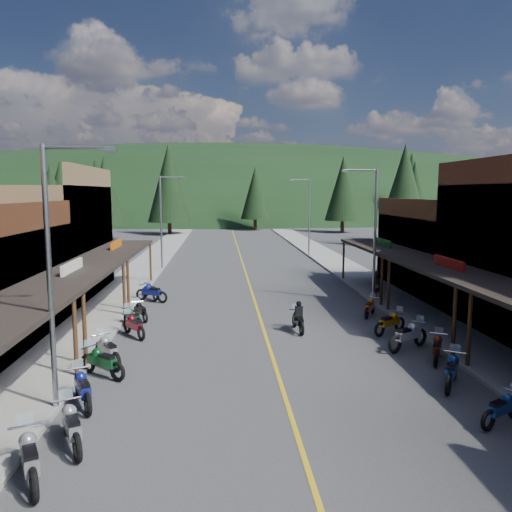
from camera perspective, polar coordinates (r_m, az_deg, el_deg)
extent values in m
plane|color=#38383A|center=(22.02, 1.46, -10.21)|extent=(220.00, 220.00, 0.00)
cube|color=gold|center=(41.49, -1.20, -1.87)|extent=(0.15, 90.00, 0.01)
cube|color=gray|center=(41.95, -13.16, -1.87)|extent=(3.40, 94.00, 0.15)
cube|color=gray|center=(42.79, 10.52, -1.62)|extent=(3.40, 94.00, 0.15)
cylinder|color=#472D19|center=(18.95, -19.94, -8.84)|extent=(0.16, 0.16, 3.00)
cube|color=#3F2111|center=(24.27, -23.55, -1.66)|extent=(0.30, 9.00, 6.20)
cube|color=black|center=(23.84, -20.25, -1.90)|extent=(3.20, 9.00, 0.18)
cylinder|color=#472D19|center=(20.07, -19.00, -7.90)|extent=(0.16, 0.16, 3.00)
cylinder|color=#472D19|center=(27.48, -14.85, -3.69)|extent=(0.16, 0.16, 3.00)
cube|color=silver|center=(23.81, -20.27, -1.42)|extent=(0.12, 3.00, 0.70)
cube|color=brown|center=(34.49, -24.35, 1.46)|extent=(8.00, 10.20, 7.00)
cube|color=brown|center=(33.30, -18.17, 2.60)|extent=(0.30, 10.20, 8.20)
cube|color=black|center=(33.08, -15.66, 0.75)|extent=(3.20, 10.20, 0.18)
cylinder|color=#472D19|center=(28.64, -14.40, -3.23)|extent=(0.16, 0.16, 3.00)
cylinder|color=#472D19|center=(37.42, -11.96, -0.72)|extent=(0.16, 0.16, 3.00)
cube|color=#CC590C|center=(33.06, -15.67, 1.09)|extent=(0.12, 3.00, 0.70)
cylinder|color=#472D19|center=(20.45, 23.19, -7.82)|extent=(0.16, 0.16, 3.00)
cube|color=#562B19|center=(25.81, 24.15, 1.05)|extent=(0.30, 9.00, 8.20)
cube|color=black|center=(25.29, 21.12, -1.43)|extent=(3.20, 9.00, 0.18)
cylinder|color=#472D19|center=(21.48, 21.72, -7.03)|extent=(0.16, 0.16, 3.00)
cylinder|color=#472D19|center=(28.53, 14.92, -3.29)|extent=(0.16, 0.16, 3.00)
cube|color=#B2140F|center=(25.26, 21.14, -0.98)|extent=(0.12, 3.00, 0.70)
cube|color=#4C2D16|center=(36.21, 22.25, 0.22)|extent=(8.00, 10.20, 5.00)
cube|color=#4C2D16|center=(34.61, 16.58, 1.16)|extent=(0.30, 10.20, 6.20)
cube|color=black|center=(34.14, 14.29, 0.99)|extent=(3.20, 10.20, 0.18)
cylinder|color=#472D19|center=(29.65, 14.17, -2.87)|extent=(0.16, 0.16, 3.00)
cylinder|color=#472D19|center=(38.19, 9.97, -0.51)|extent=(0.16, 0.16, 3.00)
cube|color=#14591E|center=(34.12, 14.30, 1.32)|extent=(0.12, 3.00, 0.70)
cylinder|color=gray|center=(15.95, -22.51, -2.74)|extent=(0.16, 0.16, 8.00)
cylinder|color=gray|center=(15.50, -19.65, 11.60)|extent=(2.00, 0.10, 0.10)
cube|color=gray|center=(15.28, -16.32, 11.61)|extent=(0.35, 0.18, 0.12)
cylinder|color=gray|center=(43.28, -10.80, 3.70)|extent=(0.16, 0.16, 8.00)
cylinder|color=gray|center=(43.11, -9.59, 8.90)|extent=(2.00, 0.10, 0.10)
cube|color=gray|center=(43.03, -8.38, 8.87)|extent=(0.35, 0.18, 0.12)
cylinder|color=gray|center=(30.43, 13.44, 2.16)|extent=(0.16, 0.16, 8.00)
cylinder|color=gray|center=(30.05, 11.82, 9.59)|extent=(2.00, 0.10, 0.10)
cube|color=gray|center=(29.82, 10.13, 9.55)|extent=(0.35, 0.18, 0.12)
cylinder|color=gray|center=(51.78, 6.11, 4.37)|extent=(0.16, 0.16, 8.00)
cylinder|color=gray|center=(51.56, 5.07, 8.70)|extent=(2.00, 0.10, 0.10)
cube|color=gray|center=(51.43, 4.07, 8.66)|extent=(0.35, 0.18, 0.12)
ellipsoid|color=black|center=(156.06, -3.34, 4.87)|extent=(310.00, 140.00, 60.00)
cylinder|color=black|center=(93.68, -17.66, 3.53)|extent=(0.60, 0.60, 2.00)
cone|color=black|center=(93.52, -17.81, 7.35)|extent=(5.88, 5.88, 10.50)
cylinder|color=black|center=(79.50, -9.83, 3.15)|extent=(0.60, 0.60, 2.00)
cone|color=black|center=(79.31, -9.94, 8.20)|extent=(6.72, 6.72, 12.00)
cylinder|color=black|center=(87.29, -0.10, 3.62)|extent=(0.60, 0.60, 2.00)
cone|color=black|center=(87.11, -0.10, 7.23)|extent=(5.04, 5.04, 9.00)
cylinder|color=black|center=(83.54, 9.83, 3.35)|extent=(0.60, 0.60, 2.00)
cone|color=black|center=(83.35, 9.92, 7.64)|extent=(5.88, 5.88, 10.50)
cylinder|color=black|center=(99.81, 17.13, 3.76)|extent=(0.60, 0.60, 2.00)
cone|color=black|center=(99.66, 17.29, 7.78)|extent=(6.72, 6.72, 12.00)
cylinder|color=black|center=(97.72, 25.42, 3.31)|extent=(0.60, 0.60, 2.00)
cone|color=black|center=(97.55, 25.60, 6.53)|extent=(5.04, 5.04, 9.00)
cylinder|color=black|center=(101.58, -21.27, 3.64)|extent=(0.60, 0.60, 2.00)
cone|color=black|center=(101.43, -21.43, 7.17)|extent=(5.88, 5.88, 10.50)
cylinder|color=black|center=(64.33, -22.14, 1.76)|extent=(0.60, 0.60, 2.00)
cone|color=black|center=(64.09, -22.36, 6.21)|extent=(4.48, 4.48, 8.00)
cylinder|color=black|center=(71.09, 17.44, 2.44)|extent=(0.60, 0.60, 2.00)
cone|color=black|center=(70.86, 17.61, 6.79)|extent=(4.93, 4.93, 8.80)
cylinder|color=black|center=(72.89, -16.73, 2.58)|extent=(0.60, 0.60, 2.00)
cone|color=black|center=(72.67, -16.90, 7.14)|extent=(5.38, 5.38, 9.60)
cylinder|color=black|center=(63.14, 16.38, 1.91)|extent=(0.60, 0.60, 2.00)
cone|color=black|center=(62.89, 16.58, 7.54)|extent=(5.82, 5.82, 10.40)
imported|color=brown|center=(31.56, 13.48, -3.16)|extent=(0.95, 0.74, 1.71)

